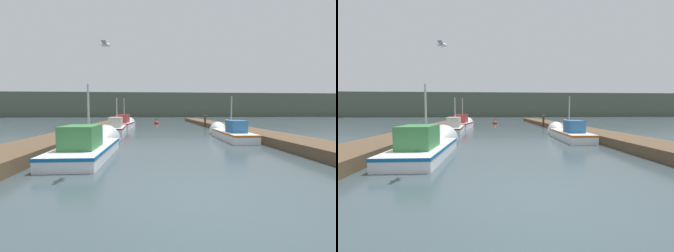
{
  "view_description": "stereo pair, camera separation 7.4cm",
  "coord_description": "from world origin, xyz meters",
  "views": [
    {
      "loc": [
        -1.04,
        -4.45,
        1.83
      ],
      "look_at": [
        0.17,
        12.19,
        0.68
      ],
      "focal_mm": 24.0,
      "sensor_mm": 36.0,
      "label": 1
    },
    {
      "loc": [
        -0.96,
        -4.45,
        1.83
      ],
      "look_at": [
        0.17,
        12.19,
        0.68
      ],
      "focal_mm": 24.0,
      "sensor_mm": 36.0,
      "label": 2
    }
  ],
  "objects": [
    {
      "name": "seagull_lead",
      "position": [
        -2.35,
        2.24,
        3.71
      ],
      "size": [
        0.28,
        0.55,
        0.12
      ],
      "rotation": [
        0.0,
        0.0,
        4.68
      ],
      "color": "white"
    },
    {
      "name": "fishing_boat_0",
      "position": [
        -3.57,
        5.23,
        0.36
      ],
      "size": [
        1.83,
        5.75,
        3.5
      ],
      "rotation": [
        0.0,
        0.0,
        -0.01
      ],
      "color": "silver",
      "rests_on": "ground_plane"
    },
    {
      "name": "fishing_boat_1",
      "position": [
        4.04,
        9.97,
        0.36
      ],
      "size": [
        1.6,
        5.9,
        3.16
      ],
      "rotation": [
        0.0,
        0.0,
        -0.03
      ],
      "color": "silver",
      "rests_on": "ground_plane"
    },
    {
      "name": "dock_left",
      "position": [
        -6.08,
        16.0,
        0.23
      ],
      "size": [
        2.27,
        40.0,
        0.46
      ],
      "color": "brown",
      "rests_on": "ground_plane"
    },
    {
      "name": "dock_right",
      "position": [
        6.08,
        16.0,
        0.23
      ],
      "size": [
        2.27,
        40.0,
        0.46
      ],
      "color": "brown",
      "rests_on": "ground_plane"
    },
    {
      "name": "mooring_piling_1",
      "position": [
        4.9,
        12.92,
        0.57
      ],
      "size": [
        0.27,
        0.27,
        1.12
      ],
      "color": "#473523",
      "rests_on": "ground_plane"
    },
    {
      "name": "distant_shore_ridge",
      "position": [
        0.0,
        66.23,
        3.43
      ],
      "size": [
        120.0,
        16.0,
        6.86
      ],
      "color": "#4C5647",
      "rests_on": "ground_plane"
    },
    {
      "name": "channel_buoy",
      "position": [
        -0.42,
        25.56,
        0.16
      ],
      "size": [
        0.58,
        0.58,
        1.08
      ],
      "color": "red",
      "rests_on": "ground_plane"
    },
    {
      "name": "fishing_boat_3",
      "position": [
        -3.87,
        19.23,
        0.47
      ],
      "size": [
        1.97,
        5.07,
        3.58
      ],
      "rotation": [
        0.0,
        0.0,
        -0.08
      ],
      "color": "silver",
      "rests_on": "ground_plane"
    },
    {
      "name": "fishing_boat_2",
      "position": [
        -3.97,
        14.95,
        0.41
      ],
      "size": [
        1.57,
        6.13,
        3.29
      ],
      "rotation": [
        0.0,
        0.0,
        0.05
      ],
      "color": "silver",
      "rests_on": "ground_plane"
    },
    {
      "name": "mooring_piling_2",
      "position": [
        4.9,
        20.18,
        0.67
      ],
      "size": [
        0.27,
        0.27,
        1.32
      ],
      "color": "#473523",
      "rests_on": "ground_plane"
    },
    {
      "name": "ground_plane",
      "position": [
        0.0,
        0.0,
        0.0
      ],
      "size": [
        200.0,
        200.0,
        0.0
      ],
      "color": "#38474C"
    }
  ]
}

